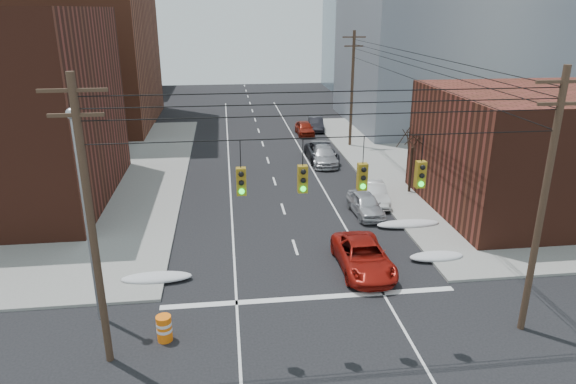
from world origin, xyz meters
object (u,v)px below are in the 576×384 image
object	(u,v)px
parked_car_d	(324,155)
lot_car_c	(28,194)
parked_car_a	(365,204)
parked_car_b	(373,193)
lot_car_a	(78,183)
lot_car_b	(63,180)
lot_car_d	(30,162)
parked_car_f	(316,124)
red_pickup	(363,257)
parked_car_c	(322,152)
construction_barrel	(164,328)
parked_car_e	(305,128)

from	to	relation	value
parked_car_d	lot_car_c	bearing A→B (deg)	-156.04
parked_car_a	parked_car_b	distance (m)	2.31
lot_car_a	lot_car_b	distance (m)	1.36
lot_car_c	parked_car_a	bearing A→B (deg)	-101.78
lot_car_a	lot_car_d	distance (m)	7.96
parked_car_f	lot_car_c	size ratio (longest dim) A/B	0.85
red_pickup	parked_car_b	world-z (taller)	red_pickup
parked_car_c	lot_car_c	world-z (taller)	lot_car_c
lot_car_b	parked_car_b	bearing A→B (deg)	-101.83
parked_car_d	lot_car_c	distance (m)	23.37
parked_car_c	lot_car_a	size ratio (longest dim) A/B	1.27
parked_car_a	construction_barrel	bearing A→B (deg)	-136.54
red_pickup	parked_car_d	world-z (taller)	same
parked_car_b	parked_car_f	distance (m)	23.05
parked_car_a	parked_car_d	distance (m)	12.02
parked_car_a	parked_car_c	size ratio (longest dim) A/B	0.80
red_pickup	lot_car_b	bearing A→B (deg)	142.33
parked_car_b	construction_barrel	distance (m)	19.30
parked_car_b	parked_car_c	distance (m)	11.22
parked_car_f	construction_barrel	xyz separation A→B (m)	(-12.90, -37.40, -0.14)
lot_car_d	construction_barrel	size ratio (longest dim) A/B	3.89
red_pickup	lot_car_c	distance (m)	23.54
parked_car_e	lot_car_a	xyz separation A→B (m)	(-19.34, -16.58, 0.11)
parked_car_e	parked_car_f	distance (m)	2.57
parked_car_a	parked_car_d	xyz separation A→B (m)	(-0.48, 12.01, 0.03)
parked_car_a	parked_car_d	bearing A→B (deg)	89.46
red_pickup	parked_car_b	size ratio (longest dim) A/B	1.24
parked_car_a	construction_barrel	size ratio (longest dim) A/B	3.81
red_pickup	construction_barrel	bearing A→B (deg)	-153.17
lot_car_b	lot_car_d	xyz separation A→B (m)	(-4.10, 5.32, -0.01)
lot_car_b	lot_car_c	distance (m)	3.17
lot_car_a	construction_barrel	distance (m)	20.46
red_pickup	construction_barrel	world-z (taller)	red_pickup
parked_car_c	lot_car_c	size ratio (longest dim) A/B	1.04
parked_car_b	lot_car_a	xyz separation A→B (m)	(-20.94, 4.45, 0.12)
parked_car_e	construction_barrel	distance (m)	37.15
construction_barrel	parked_car_a	bearing A→B (deg)	46.30
parked_car_a	parked_car_f	xyz separation A→B (m)	(1.12, 25.07, -0.01)
red_pickup	construction_barrel	distance (m)	10.82
parked_car_a	construction_barrel	world-z (taller)	parked_car_a
parked_car_b	lot_car_d	xyz separation A→B (m)	(-26.25, 10.38, 0.17)
parked_car_d	lot_car_b	distance (m)	21.13
lot_car_c	lot_car_d	world-z (taller)	lot_car_c
construction_barrel	lot_car_c	bearing A→B (deg)	122.92
lot_car_a	parked_car_a	bearing A→B (deg)	-120.85
parked_car_a	parked_car_c	bearing A→B (deg)	89.26
parked_car_f	lot_car_c	bearing A→B (deg)	-133.33
lot_car_d	construction_barrel	distance (m)	28.11
parked_car_a	construction_barrel	xyz separation A→B (m)	(-11.78, -12.33, -0.15)
parked_car_d	lot_car_d	size ratio (longest dim) A/B	1.20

